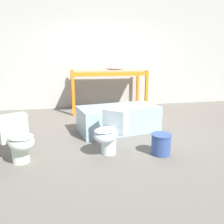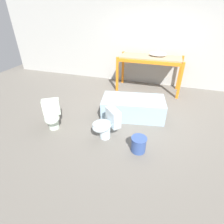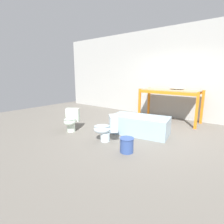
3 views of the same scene
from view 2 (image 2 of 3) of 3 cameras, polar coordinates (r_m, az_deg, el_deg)
ground_plane at (r=4.58m, az=8.15°, el=-0.34°), size 12.00×12.00×0.00m
warehouse_wall_rear at (r=6.13m, az=13.36°, el=23.34°), size 10.80×0.08×3.20m
shelving_rack at (r=5.66m, az=12.34°, el=15.68°), size 1.94×0.80×1.08m
sink_basin at (r=5.65m, az=14.77°, el=17.84°), size 0.50×0.34×0.21m
bathtub_main at (r=4.31m, az=6.87°, el=1.86°), size 1.59×0.99×0.48m
toilet_near at (r=4.07m, az=-19.02°, el=-0.91°), size 0.58×0.65×0.62m
toilet_far at (r=3.57m, az=-1.87°, el=-3.95°), size 0.63×0.63×0.62m
bucket_white at (r=3.38m, az=8.68°, el=-10.30°), size 0.30×0.30×0.31m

